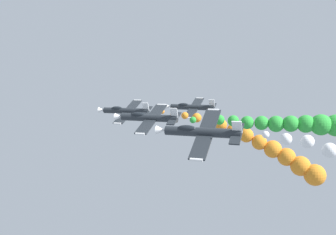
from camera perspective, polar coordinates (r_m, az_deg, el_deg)
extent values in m
cylinder|color=#23282D|center=(69.36, -6.41, 1.01)|extent=(1.44, 9.00, 1.44)
cone|color=white|center=(71.76, -10.07, 1.12)|extent=(1.37, 1.20, 1.37)
cube|color=#23282D|center=(69.23, -6.10, 0.93)|extent=(8.56, 1.90, 3.71)
cylinder|color=white|center=(65.64, -7.70, -0.93)|extent=(0.47, 1.40, 0.47)
cylinder|color=white|center=(72.93, -4.66, 2.59)|extent=(0.47, 1.40, 0.47)
cube|color=#23282D|center=(67.67, -3.38, 0.95)|extent=(3.58, 1.20, 1.63)
cube|color=white|center=(67.24, -3.42, 1.64)|extent=(0.74, 1.10, 1.53)
ellipsoid|color=black|center=(69.97, -7.81, 1.41)|extent=(1.01, 2.20, 0.95)
sphere|color=orange|center=(66.53, -0.88, 0.92)|extent=(0.86, 0.86, 0.86)
sphere|color=orange|center=(65.80, 0.84, 0.57)|extent=(1.23, 1.23, 1.23)
sphere|color=orange|center=(65.05, 2.59, 0.30)|extent=(1.25, 1.25, 1.25)
sphere|color=orange|center=(64.51, 4.40, -0.04)|extent=(1.63, 1.63, 1.63)
sphere|color=orange|center=(63.99, 6.23, -0.61)|extent=(1.64, 1.64, 1.64)
sphere|color=orange|center=(63.53, 8.08, -1.13)|extent=(2.01, 2.01, 2.01)
sphere|color=orange|center=(62.99, 9.93, -1.96)|extent=(2.22, 2.22, 2.22)
sphere|color=orange|center=(62.74, 11.84, -2.66)|extent=(2.38, 2.38, 2.38)
sphere|color=orange|center=(62.52, 13.74, -3.69)|extent=(2.47, 2.47, 2.47)
sphere|color=orange|center=(62.57, 15.67, -4.66)|extent=(2.85, 2.85, 2.85)
sphere|color=orange|center=(62.51, 17.59, -5.74)|extent=(2.86, 2.86, 2.86)
sphere|color=orange|center=(62.48, 19.52, -6.97)|extent=(3.13, 3.13, 3.13)
sphere|color=orange|center=(62.50, 21.45, -8.15)|extent=(3.35, 3.35, 3.35)
cylinder|color=#23282D|center=(56.52, -2.91, -0.05)|extent=(1.44, 9.00, 1.44)
cone|color=white|center=(58.67, -7.51, 0.13)|extent=(1.36, 1.20, 1.36)
cube|color=#23282D|center=(56.41, -2.52, -0.16)|extent=(8.58, 1.90, 3.67)
cylinder|color=white|center=(52.76, -4.27, -2.52)|extent=(0.47, 1.40, 0.47)
cylinder|color=white|center=(60.19, -0.99, 1.91)|extent=(0.47, 1.40, 0.47)
cube|color=#23282D|center=(55.08, 0.93, -0.16)|extent=(3.58, 1.20, 1.61)
cube|color=white|center=(54.64, 0.91, 0.68)|extent=(0.74, 1.10, 1.53)
ellipsoid|color=black|center=(57.02, -4.65, 0.45)|extent=(1.01, 2.20, 0.95)
sphere|color=green|center=(54.15, 3.82, -0.37)|extent=(0.97, 0.97, 0.97)
sphere|color=green|center=(53.73, 5.81, -0.40)|extent=(1.08, 1.08, 1.08)
sphere|color=green|center=(53.54, 7.87, -0.36)|extent=(1.42, 1.42, 1.42)
sphere|color=green|center=(53.34, 9.92, -0.51)|extent=(1.60, 1.60, 1.60)
sphere|color=green|center=(53.13, 11.96, -0.77)|extent=(1.85, 1.85, 1.85)
sphere|color=green|center=(53.34, 14.07, -0.81)|extent=(1.98, 1.98, 1.98)
sphere|color=green|center=(53.42, 16.13, -0.95)|extent=(2.26, 2.26, 2.26)
sphere|color=green|center=(53.46, 18.20, -0.90)|extent=(2.24, 2.24, 2.24)
sphere|color=green|center=(53.93, 20.25, -0.92)|extent=(2.42, 2.42, 2.42)
sphere|color=green|center=(54.31, 22.27, -1.03)|extent=(2.86, 2.86, 2.86)
sphere|color=green|center=(55.16, 24.22, -1.11)|extent=(2.98, 2.98, 2.98)
cylinder|color=#23282D|center=(75.63, 3.71, 1.58)|extent=(1.42, 9.00, 1.42)
cone|color=white|center=(77.20, 0.07, 1.68)|extent=(1.35, 1.20, 1.35)
cube|color=#23282D|center=(75.56, 4.01, 1.50)|extent=(8.65, 1.90, 3.48)
cylinder|color=white|center=(71.61, 3.06, -0.08)|extent=(0.47, 1.40, 0.47)
cylinder|color=white|center=(79.58, 4.86, 2.92)|extent=(0.47, 1.40, 0.47)
cube|color=#23282D|center=(74.60, 6.66, 1.52)|extent=(3.61, 1.20, 1.54)
cube|color=white|center=(74.20, 6.68, 2.16)|extent=(0.71, 1.10, 1.54)
ellipsoid|color=black|center=(75.94, 2.37, 1.95)|extent=(1.00, 2.20, 0.94)
cylinder|color=#23282D|center=(43.59, 5.23, -2.24)|extent=(1.51, 9.00, 1.51)
cone|color=white|center=(45.13, -1.05, -1.93)|extent=(1.43, 1.20, 1.43)
cube|color=#23282D|center=(43.56, 5.75, -2.37)|extent=(8.02, 1.90, 4.83)
cylinder|color=white|center=(40.21, 4.34, -6.45)|extent=(0.49, 1.40, 0.49)
cylinder|color=white|center=(47.11, 6.96, 1.11)|extent=(0.49, 1.40, 0.49)
cube|color=#23282D|center=(42.74, 10.42, -2.43)|extent=(3.36, 1.20, 2.09)
cube|color=white|center=(42.16, 10.47, -1.46)|extent=(0.93, 1.10, 1.45)
ellipsoid|color=black|center=(43.78, 2.87, -1.63)|extent=(1.04, 2.20, 1.01)
sphere|color=white|center=(42.34, 14.64, -2.55)|extent=(0.80, 0.80, 0.80)
sphere|color=white|center=(42.05, 17.54, -3.14)|extent=(1.26, 1.26, 1.26)
sphere|color=white|center=(42.00, 20.47, -3.45)|extent=(1.42, 1.42, 1.42)
sphere|color=white|center=(41.99, 23.39, -4.60)|extent=(1.55, 1.55, 1.55)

